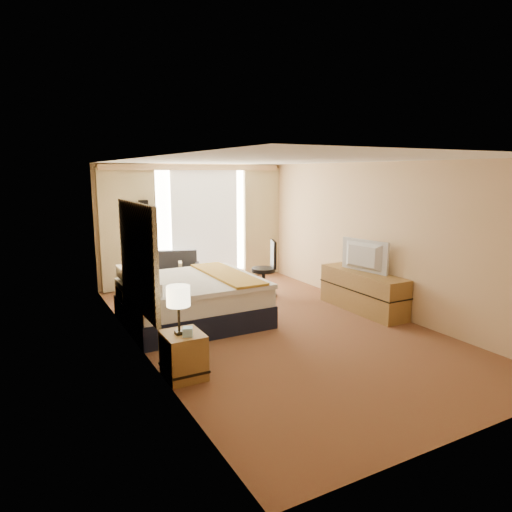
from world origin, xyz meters
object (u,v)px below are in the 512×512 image
desk_chair (267,271)px  lamp_right (135,259)px  nightstand_left (183,355)px  floor_lamp (144,227)px  lamp_left (178,297)px  nightstand_right (133,303)px  media_dresser (363,291)px  television (361,256)px  bed (191,299)px  loveseat (170,277)px

desk_chair → lamp_right: bearing=-153.0°
nightstand_left → lamp_right: 2.56m
floor_lamp → lamp_left: floor_lamp is taller
nightstand_right → lamp_left: lamp_left is taller
floor_lamp → desk_chair: 2.69m
lamp_right → media_dresser: bearing=-21.0°
floor_lamp → television: 4.41m
bed → nightstand_left: bearing=-113.1°
media_dresser → loveseat: loveseat is taller
nightstand_right → lamp_right: lamp_right is taller
desk_chair → loveseat: bearing=159.6°
media_dresser → desk_chair: (-1.02, 1.65, 0.14)m
desk_chair → lamp_right: 2.69m
bed → lamp_left: 2.18m
nightstand_right → lamp_left: 2.61m
media_dresser → loveseat: size_ratio=1.28×
floor_lamp → lamp_left: size_ratio=3.20×
loveseat → lamp_left: bearing=-88.3°
loveseat → television: television is taller
lamp_right → television: 3.85m
media_dresser → floor_lamp: size_ratio=0.96×
lamp_right → television: television is taller
media_dresser → television: 0.63m
floor_lamp → media_dresser: bearing=-47.9°
nightstand_right → floor_lamp: size_ratio=0.29×
loveseat → floor_lamp: 1.17m
media_dresser → lamp_right: size_ratio=2.94×
lamp_left → desk_chair: bearing=44.9°
nightstand_right → media_dresser: size_ratio=0.31×
lamp_left → television: (3.69, 1.09, -0.02)m
television → loveseat: bearing=29.9°
nightstand_right → floor_lamp: (0.72, 1.85, 1.05)m
nightstand_left → lamp_left: (-0.04, -0.01, 0.73)m
bed → lamp_left: lamp_left is taller
floor_lamp → television: (2.93, -3.28, -0.34)m
desk_chair → television: bearing=-37.8°
media_dresser → lamp_right: (-3.65, 1.40, 0.67)m
media_dresser → lamp_left: bearing=-164.2°
nightstand_right → lamp_right: size_ratio=0.90×
nightstand_right → loveseat: bearing=54.2°
nightstand_right → bed: bed is taller
bed → lamp_left: (-0.85, -1.91, 0.62)m
nightstand_right → television: size_ratio=0.56×
lamp_right → television: bearing=-20.9°
desk_chair → television: 1.96m
bed → television: bearing=-16.2°
desk_chair → nightstand_left: bearing=-113.3°
media_dresser → lamp_left: 3.95m
nightstand_right → desk_chair: bearing=4.3°
desk_chair → lamp_left: size_ratio=1.90×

